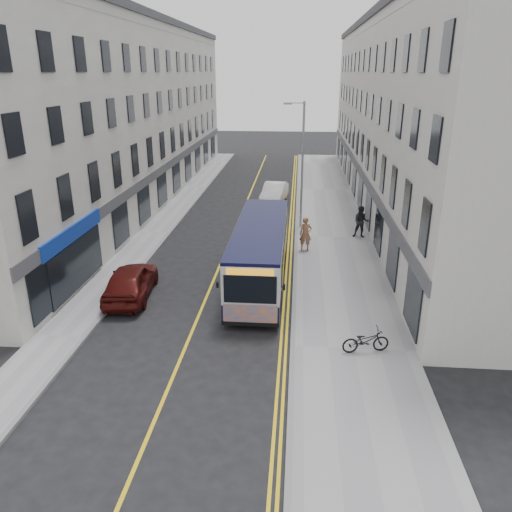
% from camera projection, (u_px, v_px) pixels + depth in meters
% --- Properties ---
extents(ground, '(140.00, 140.00, 0.00)m').
position_uv_depth(ground, '(193.00, 328.00, 20.01)').
color(ground, black).
rests_on(ground, ground).
extents(pavement_east, '(4.50, 64.00, 0.12)m').
position_uv_depth(pavement_east, '(333.00, 238.00, 30.69)').
color(pavement_east, gray).
rests_on(pavement_east, ground).
extents(pavement_west, '(2.00, 64.00, 0.12)m').
position_uv_depth(pavement_west, '(154.00, 233.00, 31.59)').
color(pavement_west, gray).
rests_on(pavement_west, ground).
extents(kerb_east, '(0.18, 64.00, 0.13)m').
position_uv_depth(kerb_east, '(296.00, 237.00, 30.87)').
color(kerb_east, slate).
rests_on(kerb_east, ground).
extents(kerb_west, '(0.18, 64.00, 0.13)m').
position_uv_depth(kerb_west, '(169.00, 233.00, 31.51)').
color(kerb_west, slate).
rests_on(kerb_west, ground).
extents(road_centre_line, '(0.12, 64.00, 0.01)m').
position_uv_depth(road_centre_line, '(232.00, 236.00, 31.21)').
color(road_centre_line, gold).
rests_on(road_centre_line, ground).
extents(road_dbl_yellow_inner, '(0.10, 64.00, 0.01)m').
position_uv_depth(road_dbl_yellow_inner, '(289.00, 237.00, 30.93)').
color(road_dbl_yellow_inner, gold).
rests_on(road_dbl_yellow_inner, ground).
extents(road_dbl_yellow_outer, '(0.10, 64.00, 0.01)m').
position_uv_depth(road_dbl_yellow_outer, '(292.00, 237.00, 30.91)').
color(road_dbl_yellow_outer, gold).
rests_on(road_dbl_yellow_outer, ground).
extents(terrace_east, '(6.00, 46.00, 13.00)m').
position_uv_depth(terrace_east, '(403.00, 118.00, 36.43)').
color(terrace_east, silver).
rests_on(terrace_east, ground).
extents(terrace_west, '(6.00, 46.00, 13.00)m').
position_uv_depth(terrace_west, '(129.00, 116.00, 38.07)').
color(terrace_west, silver).
rests_on(terrace_west, ground).
extents(streetlamp, '(1.32, 0.18, 8.00)m').
position_uv_depth(streetlamp, '(301.00, 161.00, 31.22)').
color(streetlamp, '#969A9F').
rests_on(streetlamp, ground).
extents(city_bus, '(2.35, 10.03, 2.91)m').
position_uv_depth(city_bus, '(260.00, 252.00, 23.81)').
color(city_bus, black).
rests_on(city_bus, ground).
extents(bicycle, '(1.83, 0.97, 0.91)m').
position_uv_depth(bicycle, '(366.00, 341.00, 17.96)').
color(bicycle, black).
rests_on(bicycle, pavement_east).
extents(pedestrian_near, '(0.75, 0.53, 1.92)m').
position_uv_depth(pedestrian_near, '(306.00, 234.00, 28.07)').
color(pedestrian_near, '#9A6646').
rests_on(pedestrian_near, pavement_east).
extents(pedestrian_far, '(1.03, 0.85, 1.95)m').
position_uv_depth(pedestrian_far, '(361.00, 222.00, 30.27)').
color(pedestrian_far, black).
rests_on(pedestrian_far, pavement_east).
extents(car_white, '(2.13, 4.77, 1.52)m').
position_uv_depth(car_white, '(274.00, 193.00, 38.87)').
color(car_white, silver).
rests_on(car_white, ground).
extents(car_maroon, '(2.22, 4.71, 1.56)m').
position_uv_depth(car_maroon, '(131.00, 281.00, 22.55)').
color(car_maroon, '#470E0B').
rests_on(car_maroon, ground).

